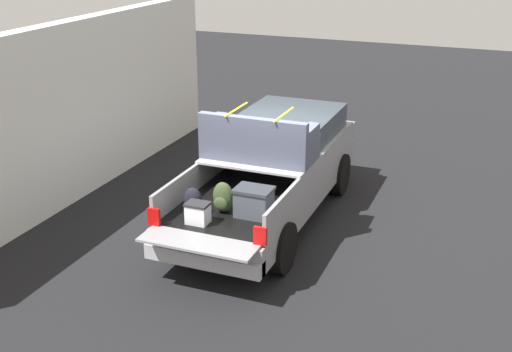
% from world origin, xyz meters
% --- Properties ---
extents(ground_plane, '(40.00, 40.00, 0.00)m').
position_xyz_m(ground_plane, '(0.00, 0.00, 0.00)').
color(ground_plane, black).
extents(pickup_truck, '(6.05, 2.06, 2.23)m').
position_xyz_m(pickup_truck, '(0.35, -0.00, 0.95)').
color(pickup_truck, gray).
rests_on(pickup_truck, ground_plane).
extents(building_facade, '(10.69, 0.36, 3.51)m').
position_xyz_m(building_facade, '(-0.47, 4.07, 1.75)').
color(building_facade, white).
rests_on(building_facade, ground_plane).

